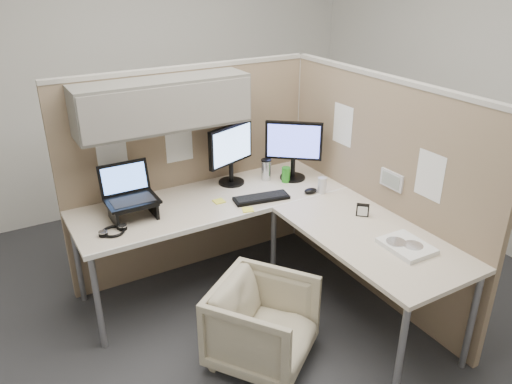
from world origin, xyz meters
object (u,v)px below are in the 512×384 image
monitor_left (231,150)px  desk (268,219)px  office_chair (263,320)px  keyboard (261,198)px

monitor_left → desk: bearing=-112.3°
office_chair → monitor_left: bearing=35.8°
office_chair → keyboard: size_ratio=1.47×
desk → keyboard: 0.23m
desk → monitor_left: monitor_left is taller
monitor_left → keyboard: monitor_left is taller
office_chair → keyboard: 0.92m
desk → keyboard: keyboard is taller
keyboard → desk: bearing=-98.8°
monitor_left → keyboard: size_ratio=1.16×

